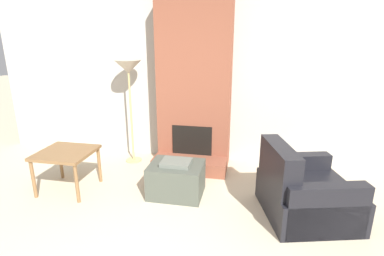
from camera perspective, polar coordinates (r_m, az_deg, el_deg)
wall_back at (r=4.85m, az=0.96°, el=8.97°), size 6.93×0.06×2.60m
fireplace at (r=4.62m, az=0.40°, el=7.42°), size 1.12×0.77×2.60m
ottoman at (r=3.93m, az=-2.99°, el=-9.63°), size 0.68×0.54×0.47m
armchair at (r=3.70m, az=20.07°, el=-11.69°), size 1.15×1.17×0.86m
side_table at (r=4.28m, az=-22.87°, el=-4.97°), size 0.68×0.65×0.55m
floor_lamp_left at (r=4.74m, az=-12.02°, el=10.39°), size 0.41×0.41×1.64m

